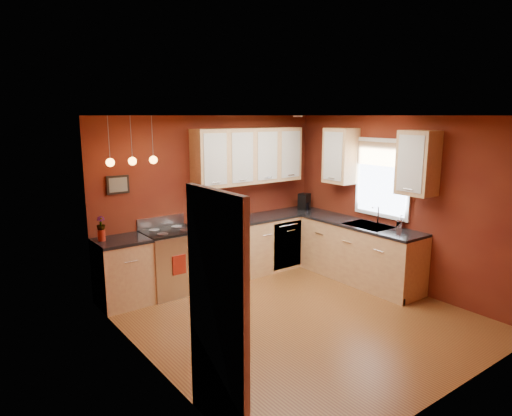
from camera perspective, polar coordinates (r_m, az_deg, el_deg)
floor at (r=6.17m, az=5.28°, el=-13.49°), size 4.20×4.20×0.00m
ceiling at (r=5.59m, az=5.77°, el=11.44°), size 4.00×4.20×0.02m
wall_back at (r=7.40m, az=-5.45°, el=1.33°), size 4.00×0.02×2.60m
wall_front at (r=4.47m, az=23.96°, el=-6.43°), size 4.00×0.02×2.60m
wall_left at (r=4.68m, az=-13.05°, el=-4.94°), size 0.02×4.20×2.60m
wall_right at (r=7.21m, az=17.39°, el=0.58°), size 0.02×4.20×2.60m
base_cabinets_back_left at (r=6.66m, az=-16.26°, el=-7.82°), size 0.70×0.60×0.90m
base_cabinets_back_right at (r=7.75m, az=0.46°, el=-4.61°), size 2.54×0.60×0.90m
base_cabinets_right at (r=7.45m, az=12.82°, el=-5.57°), size 0.60×2.10×0.90m
counter_back_left at (r=6.52m, az=-16.49°, el=-3.92°), size 0.70×0.62×0.04m
counter_back_right at (r=7.63m, az=0.46°, el=-1.22°), size 2.54×0.62×0.04m
counter_right at (r=7.33m, az=12.99°, el=-2.05°), size 0.62×2.10×0.04m
gas_range at (r=6.92m, az=-10.58°, el=-6.55°), size 0.76×0.64×1.11m
dishwasher_front at (r=7.76m, az=3.94°, el=-4.62°), size 0.60×0.02×0.80m
sink at (r=7.24m, az=13.90°, el=-2.30°), size 0.50×0.70×0.33m
window at (r=7.31m, az=15.56°, el=3.91°), size 0.06×1.02×1.22m
door_left_wall at (r=3.78m, az=-4.84°, el=-13.13°), size 0.12×0.82×2.05m
upper_cabinets_back at (r=7.50m, az=-0.90°, el=6.52°), size 2.00×0.35×0.90m
upper_cabinets_right at (r=7.18m, az=14.77°, el=5.93°), size 0.35×1.95×0.90m
wall_picture at (r=6.67m, az=-16.89°, el=2.81°), size 0.32×0.03×0.26m
pendant_lights at (r=6.35m, az=-15.20°, el=5.75°), size 0.71×0.11×0.66m
red_canister at (r=7.00m, az=-7.41°, el=-1.57°), size 0.11×0.11×0.17m
red_vase at (r=6.49m, az=-18.74°, el=-3.24°), size 0.10×0.10×0.16m
flowers at (r=6.45m, az=-18.83°, el=-1.88°), size 0.13×0.13×0.20m
coffee_maker at (r=8.24m, az=6.09°, el=0.75°), size 0.24×0.24×0.29m
soap_pump at (r=7.17m, az=17.63°, el=-1.62°), size 0.11×0.11×0.20m
dish_towel at (r=6.61m, az=-9.57°, el=-7.02°), size 0.21×0.01×0.28m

